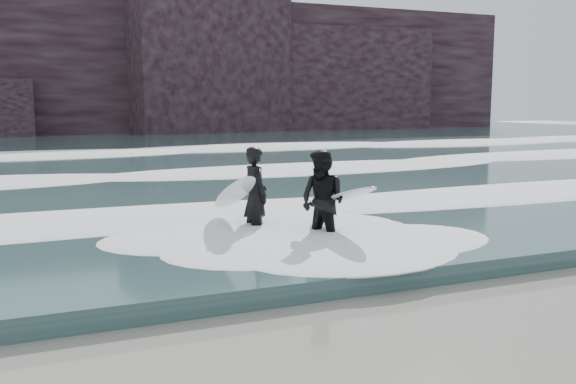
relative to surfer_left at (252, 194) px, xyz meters
The scene contains 7 objects.
sea 22.20m from the surfer_left, 89.16° to the left, with size 90.00×52.00×0.30m, color #2E4A4D.
headland 39.40m from the surfer_left, 89.52° to the left, with size 70.00×9.00×10.00m, color black.
foam_near 2.26m from the surfer_left, 81.52° to the left, with size 60.00×3.20×0.20m, color white.
foam_mid 9.20m from the surfer_left, 87.97° to the left, with size 60.00×4.00×0.24m, color white.
foam_far 18.19m from the surfer_left, 88.98° to the left, with size 60.00×4.80×0.30m, color white.
surfer_left is the anchor object (origin of this frame).
surfer_right 1.54m from the surfer_left, 54.04° to the right, with size 1.21×2.08×1.79m.
Camera 1 is at (-4.35, -4.28, 2.63)m, focal length 40.00 mm.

